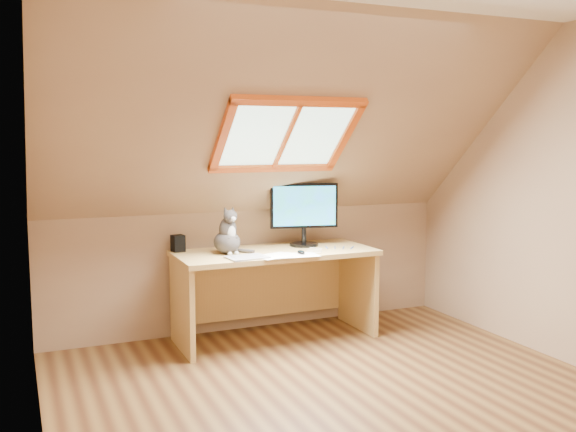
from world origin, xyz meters
TOP-DOWN VIEW (x-y plane):
  - ground at (0.00, 0.00)m, footprint 3.50×3.50m
  - room_shell at (0.00, -0.09)m, footprint 3.52×3.52m
  - desk at (0.05, 1.45)m, footprint 1.57×0.69m
  - monitor at (0.35, 1.48)m, footprint 0.56×0.24m
  - cat at (-0.34, 1.40)m, footprint 0.24×0.28m
  - desk_speaker at (-0.67, 1.63)m, footprint 0.10×0.10m
  - graphics_tablet at (-0.27, 1.15)m, footprint 0.31×0.23m
  - mouse at (0.17, 1.15)m, footprint 0.06×0.10m
  - papers at (0.04, 1.12)m, footprint 0.35×0.30m
  - cables at (0.47, 1.26)m, footprint 0.51×0.26m

SIDE VIEW (x-z plane):
  - ground at x=0.00m, z-range 0.00..0.00m
  - desk at x=0.05m, z-range 0.14..0.85m
  - papers at x=0.04m, z-range 0.72..0.72m
  - cables at x=0.47m, z-range 0.72..0.72m
  - graphics_tablet at x=-0.27m, z-range 0.72..0.73m
  - mouse at x=0.17m, z-range 0.72..0.75m
  - desk_speaker at x=-0.67m, z-range 0.72..0.85m
  - cat at x=-0.34m, z-range 0.66..1.04m
  - monitor at x=0.35m, z-range 0.76..1.27m
  - room_shell at x=0.00m, z-range 0.23..2.64m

